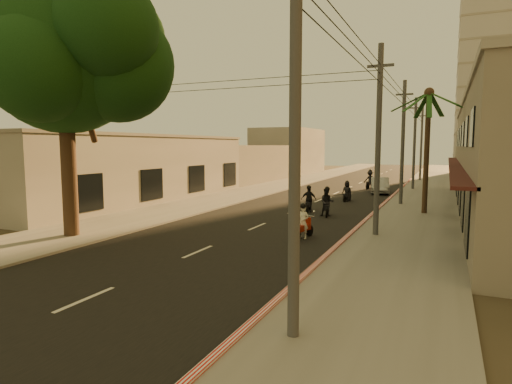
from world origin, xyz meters
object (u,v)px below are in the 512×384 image
at_px(broadleaf_tree, 72,54).
at_px(scooter_red, 303,223).
at_px(parked_car, 380,185).
at_px(palm_tree, 429,100).
at_px(scooter_mid_a, 327,203).
at_px(scooter_mid_b, 309,200).
at_px(scooter_far_b, 370,180).
at_px(scooter_far_a, 347,192).

relative_size(broadleaf_tree, scooter_red, 7.07).
xyz_separation_m(scooter_red, parked_car, (0.50, 21.35, -0.03)).
bearing_deg(parked_car, broadleaf_tree, -121.56).
bearing_deg(parked_car, palm_tree, -78.90).
xyz_separation_m(scooter_red, scooter_mid_a, (-0.63, 6.75, 0.10)).
bearing_deg(palm_tree, scooter_mid_b, -165.15).
distance_m(scooter_mid_b, parked_car, 13.65).
xyz_separation_m(scooter_mid_b, scooter_far_b, (1.19, 17.07, 0.11)).
distance_m(broadleaf_tree, scooter_mid_b, 16.14).
relative_size(palm_tree, scooter_far_b, 4.11).
bearing_deg(scooter_mid_b, parked_car, 69.06).
xyz_separation_m(scooter_far_b, parked_car, (1.48, -3.68, -0.19)).
distance_m(broadleaf_tree, scooter_red, 13.09).
bearing_deg(scooter_mid_b, palm_tree, 5.19).
bearing_deg(broadleaf_tree, scooter_red, 22.46).
distance_m(palm_tree, scooter_far_a, 9.83).
bearing_deg(scooter_far_b, scooter_mid_a, -76.13).
relative_size(scooter_red, scooter_mid_b, 0.95).
relative_size(broadleaf_tree, scooter_mid_a, 6.47).
height_order(scooter_red, parked_car, scooter_red).
bearing_deg(scooter_mid_a, broadleaf_tree, -143.64).
relative_size(scooter_mid_b, scooter_far_b, 0.90).
relative_size(broadleaf_tree, parked_car, 2.63).
distance_m(broadleaf_tree, palm_tree, 20.18).
distance_m(scooter_red, scooter_mid_b, 8.25).
relative_size(scooter_mid_b, scooter_far_a, 1.07).
bearing_deg(scooter_red, scooter_far_a, 106.09).
relative_size(scooter_mid_a, scooter_mid_b, 1.04).
bearing_deg(scooter_red, parked_car, 100.65).
bearing_deg(scooter_mid_a, scooter_red, -98.03).
height_order(palm_tree, scooter_mid_a, palm_tree).
xyz_separation_m(scooter_mid_a, parked_car, (1.13, 14.60, -0.12)).
height_order(scooter_mid_a, scooter_far_a, scooter_mid_a).
distance_m(scooter_red, scooter_mid_a, 6.78).
bearing_deg(scooter_mid_b, scooter_far_a, 70.32).
bearing_deg(scooter_far_b, scooter_mid_b, -81.22).
height_order(scooter_mid_a, scooter_far_b, scooter_far_b).
relative_size(broadleaf_tree, scooter_far_a, 7.20).
distance_m(broadleaf_tree, parked_car, 28.46).
bearing_deg(parked_car, scooter_red, -100.87).
height_order(broadleaf_tree, scooter_red, broadleaf_tree).
distance_m(scooter_far_a, parked_car, 7.11).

